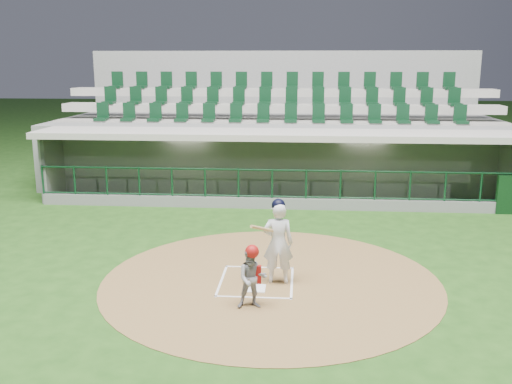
# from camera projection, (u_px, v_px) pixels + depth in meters

# --- Properties ---
(ground) EXTENTS (120.00, 120.00, 0.00)m
(ground) POSITION_uv_depth(u_px,v_px,m) (258.00, 277.00, 12.39)
(ground) COLOR #1E4513
(ground) RESTS_ON ground
(dirt_circle) EXTENTS (7.20, 7.20, 0.01)m
(dirt_circle) POSITION_uv_depth(u_px,v_px,m) (271.00, 280.00, 12.17)
(dirt_circle) COLOR brown
(dirt_circle) RESTS_ON ground
(home_plate) EXTENTS (0.43, 0.43, 0.02)m
(home_plate) POSITION_uv_depth(u_px,v_px,m) (255.00, 288.00, 11.71)
(home_plate) COLOR white
(home_plate) RESTS_ON dirt_circle
(batter_box_chalk) EXTENTS (1.55, 1.80, 0.01)m
(batter_box_chalk) POSITION_uv_depth(u_px,v_px,m) (257.00, 281.00, 12.10)
(batter_box_chalk) COLOR white
(batter_box_chalk) RESTS_ON ground
(dugout_structure) EXTENTS (16.40, 3.70, 3.00)m
(dugout_structure) POSITION_uv_depth(u_px,v_px,m) (279.00, 168.00, 19.78)
(dugout_structure) COLOR gray
(dugout_structure) RESTS_ON ground
(seating_deck) EXTENTS (17.00, 6.72, 5.15)m
(seating_deck) POSITION_uv_depth(u_px,v_px,m) (279.00, 143.00, 22.67)
(seating_deck) COLOR gray
(seating_deck) RESTS_ON ground
(batter) EXTENTS (0.86, 0.86, 1.82)m
(batter) POSITION_uv_depth(u_px,v_px,m) (278.00, 241.00, 11.85)
(batter) COLOR white
(batter) RESTS_ON dirt_circle
(catcher) EXTENTS (0.63, 0.53, 1.24)m
(catcher) POSITION_uv_depth(u_px,v_px,m) (252.00, 277.00, 10.69)
(catcher) COLOR gray
(catcher) RESTS_ON dirt_circle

